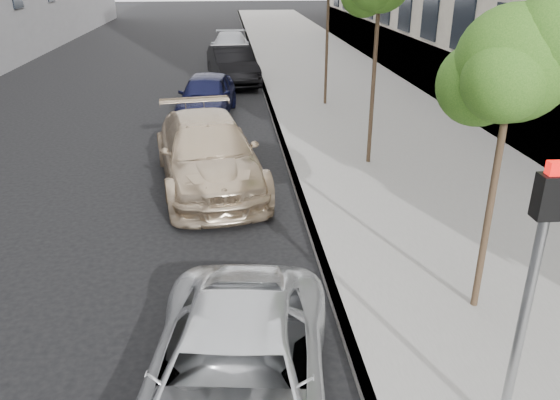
{
  "coord_description": "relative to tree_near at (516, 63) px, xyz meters",
  "views": [
    {
      "loc": [
        -0.36,
        -5.07,
        4.81
      ],
      "look_at": [
        0.38,
        2.57,
        1.5
      ],
      "focal_mm": 35.0,
      "sensor_mm": 36.0,
      "label": 1
    }
  ],
  "objects": [
    {
      "name": "ground",
      "position": [
        -3.23,
        -1.5,
        -3.69
      ],
      "size": [
        160.0,
        160.0,
        0.0
      ],
      "primitive_type": "plane",
      "color": "black",
      "rests_on": "ground"
    },
    {
      "name": "sidewalk",
      "position": [
        1.07,
        22.5,
        -3.62
      ],
      "size": [
        6.4,
        72.0,
        0.14
      ],
      "primitive_type": "cube",
      "color": "gray",
      "rests_on": "ground"
    },
    {
      "name": "curb",
      "position": [
        -2.05,
        22.5,
        -3.62
      ],
      "size": [
        0.15,
        72.0,
        0.14
      ],
      "primitive_type": "cube",
      "color": "#9E9B93",
      "rests_on": "ground"
    },
    {
      "name": "tree_near",
      "position": [
        0.0,
        0.0,
        0.0
      ],
      "size": [
        1.79,
        1.59,
        4.44
      ],
      "color": "#38281C",
      "rests_on": "sidewalk"
    },
    {
      "name": "signal_pole",
      "position": [
        -0.77,
        -2.36,
        -1.61
      ],
      "size": [
        0.25,
        0.19,
        3.11
      ],
      "rotation": [
        0.0,
        0.0,
        -0.03
      ],
      "color": "#939699",
      "rests_on": "sidewalk"
    },
    {
      "name": "minivan",
      "position": [
        -3.63,
        -1.91,
        -3.07
      ],
      "size": [
        2.65,
        4.74,
        1.25
      ],
      "primitive_type": "imported",
      "rotation": [
        0.0,
        0.0,
        -0.13
      ],
      "color": "silver",
      "rests_on": "ground"
    },
    {
      "name": "suv",
      "position": [
        -4.1,
        5.65,
        -2.9
      ],
      "size": [
        3.02,
        5.71,
        1.58
      ],
      "primitive_type": "imported",
      "rotation": [
        0.0,
        0.0,
        0.15
      ],
      "color": "#C3AB8B",
      "rests_on": "ground"
    },
    {
      "name": "sedan_blue",
      "position": [
        -4.29,
        12.07,
        -2.96
      ],
      "size": [
        2.22,
        4.46,
        1.46
      ],
      "primitive_type": "imported",
      "rotation": [
        0.0,
        0.0,
        -0.12
      ],
      "color": "black",
      "rests_on": "ground"
    },
    {
      "name": "sedan_black",
      "position": [
        -3.33,
        17.71,
        -2.9
      ],
      "size": [
        2.38,
        5.02,
        1.59
      ],
      "primitive_type": "imported",
      "rotation": [
        0.0,
        0.0,
        0.15
      ],
      "color": "black",
      "rests_on": "ground"
    },
    {
      "name": "sedan_rear",
      "position": [
        -3.33,
        24.02,
        -2.97
      ],
      "size": [
        2.2,
        5.07,
        1.45
      ],
      "primitive_type": "imported",
      "rotation": [
        0.0,
        0.0,
        -0.03
      ],
      "color": "#B4B6BC",
      "rests_on": "ground"
    }
  ]
}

